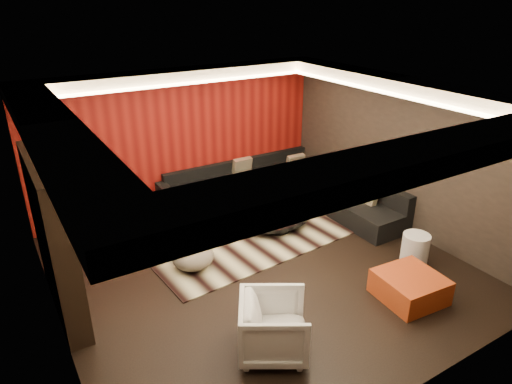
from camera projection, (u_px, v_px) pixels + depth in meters
floor at (260, 268)px, 7.39m from camera, size 6.00×6.00×0.02m
ceiling at (260, 94)px, 6.25m from camera, size 6.00×6.00×0.02m
wall_back at (181, 138)px, 9.17m from camera, size 6.00×0.02×2.80m
wall_left at (44, 241)px, 5.38m from camera, size 0.02×6.00×2.80m
wall_right at (401, 154)px, 8.26m from camera, size 0.02×6.00×2.80m
red_feature_wall at (182, 139)px, 9.14m from camera, size 5.98×0.05×2.78m
soffit_back at (183, 75)px, 8.41m from camera, size 6.00×0.60×0.22m
soffit_front at (415, 159)px, 4.20m from camera, size 6.00×0.60×0.22m
soffit_left at (52, 132)px, 5.01m from camera, size 0.60×4.80×0.22m
soffit_right at (397, 84)px, 7.59m from camera, size 0.60×4.80×0.22m
cove_back at (191, 83)px, 8.18m from camera, size 4.80×0.08×0.04m
cove_front at (387, 158)px, 4.50m from camera, size 4.80×0.08×0.04m
cove_left at (85, 135)px, 5.21m from camera, size 0.08×4.80×0.04m
cove_right at (382, 92)px, 7.47m from camera, size 0.08×4.80×0.04m
tv_surround at (54, 238)px, 6.05m from camera, size 0.30×2.00×2.20m
tv_screen at (62, 212)px, 5.98m from camera, size 0.04×1.30×0.80m
tv_shelf at (71, 261)px, 6.29m from camera, size 0.04×1.60×0.04m
rug at (240, 225)px, 8.72m from camera, size 4.22×3.30×0.02m
coffee_table at (278, 225)px, 8.48m from camera, size 1.33×1.33×0.21m
drum_stool at (165, 239)px, 7.84m from camera, size 0.37×0.37×0.35m
striped_pouf at (193, 257)px, 7.31m from camera, size 0.81×0.81×0.37m
white_side_table at (415, 250)px, 7.38m from camera, size 0.55×0.55×0.54m
orange_ottoman at (410, 287)px, 6.59m from camera, size 0.91×0.91×0.38m
armchair at (274, 327)px, 5.52m from camera, size 1.13×1.13×0.76m
sectional_sofa at (283, 191)px, 9.56m from camera, size 3.65×3.50×0.75m
throw_pillows at (307, 174)px, 9.50m from camera, size 1.64×2.77×0.50m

